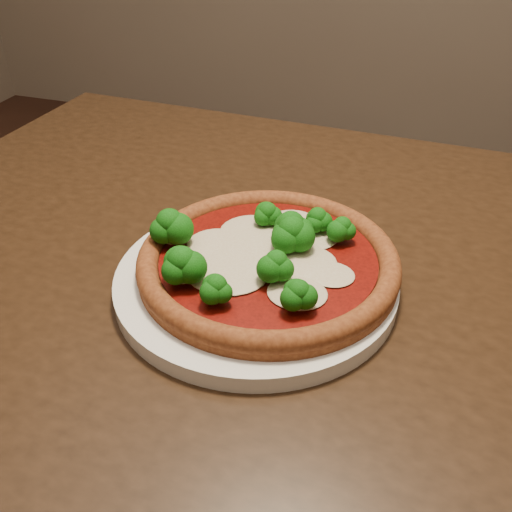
% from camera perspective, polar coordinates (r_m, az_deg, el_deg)
% --- Properties ---
extents(floor, '(4.00, 4.00, 0.00)m').
position_cam_1_polar(floor, '(1.32, -5.45, -23.32)').
color(floor, black).
rests_on(floor, ground).
extents(dining_table, '(1.14, 0.81, 0.75)m').
position_cam_1_polar(dining_table, '(0.72, 3.89, -7.09)').
color(dining_table, black).
rests_on(dining_table, floor).
extents(plate, '(0.29, 0.29, 0.02)m').
position_cam_1_polar(plate, '(0.60, -0.00, -2.43)').
color(plate, silver).
rests_on(plate, dining_table).
extents(pizza, '(0.27, 0.27, 0.06)m').
position_cam_1_polar(pizza, '(0.59, 0.98, -0.02)').
color(pizza, brown).
rests_on(pizza, plate).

